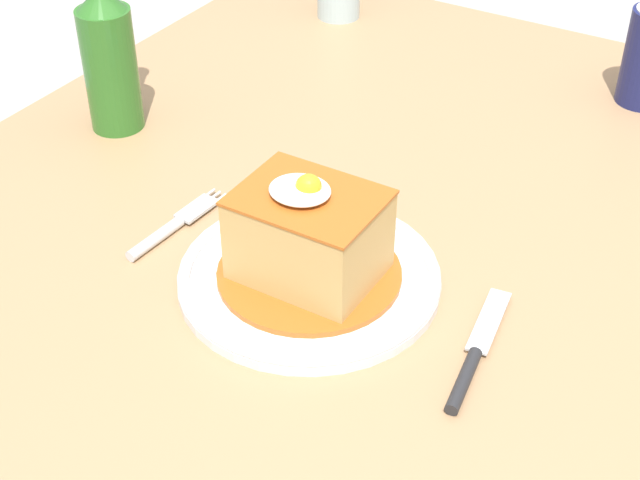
{
  "coord_description": "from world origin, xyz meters",
  "views": [
    {
      "loc": [
        0.31,
        -0.77,
        1.33
      ],
      "look_at": [
        -0.06,
        -0.15,
        0.79
      ],
      "focal_mm": 52.79,
      "sensor_mm": 36.0,
      "label": 1
    }
  ],
  "objects_px": {
    "beer_bottle_green": "(108,51)",
    "fork": "(169,229)",
    "knife": "(471,362)",
    "main_plate": "(309,276)"
  },
  "relations": [
    {
      "from": "fork",
      "to": "knife",
      "type": "bearing_deg",
      "value": -3.47
    },
    {
      "from": "beer_bottle_green",
      "to": "fork",
      "type": "bearing_deg",
      "value": -36.89
    },
    {
      "from": "main_plate",
      "to": "fork",
      "type": "distance_m",
      "value": 0.17
    },
    {
      "from": "beer_bottle_green",
      "to": "knife",
      "type": "bearing_deg",
      "value": -17.07
    },
    {
      "from": "main_plate",
      "to": "knife",
      "type": "distance_m",
      "value": 0.18
    },
    {
      "from": "main_plate",
      "to": "knife",
      "type": "relative_size",
      "value": 1.53
    },
    {
      "from": "knife",
      "to": "fork",
      "type": "bearing_deg",
      "value": 176.53
    },
    {
      "from": "beer_bottle_green",
      "to": "main_plate",
      "type": "bearing_deg",
      "value": -21.3
    },
    {
      "from": "knife",
      "to": "beer_bottle_green",
      "type": "bearing_deg",
      "value": 162.93
    },
    {
      "from": "fork",
      "to": "beer_bottle_green",
      "type": "height_order",
      "value": "beer_bottle_green"
    }
  ]
}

